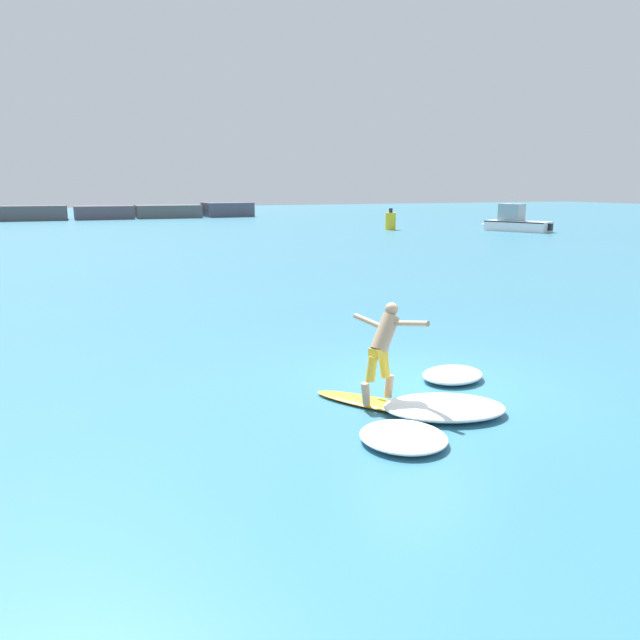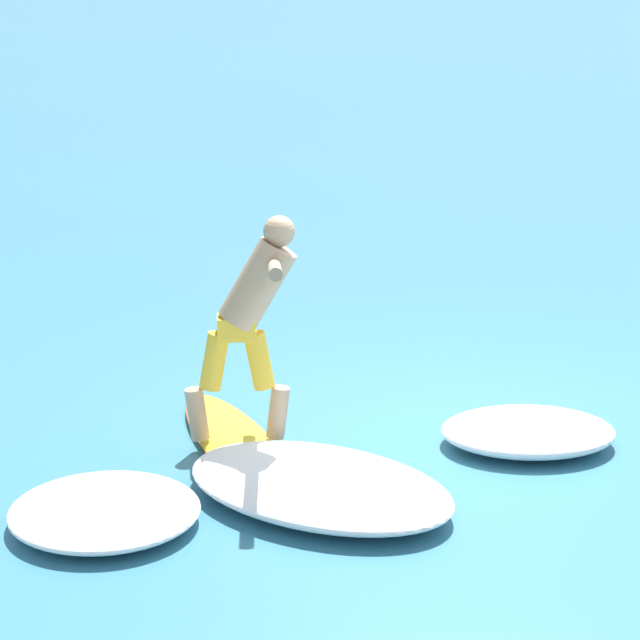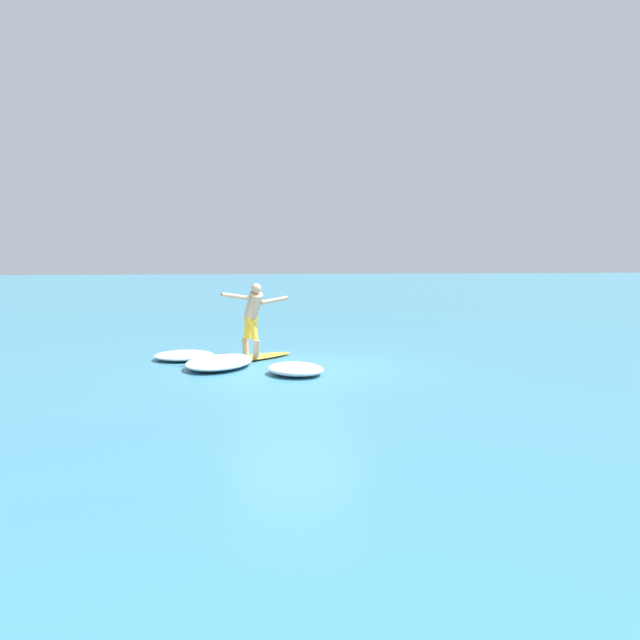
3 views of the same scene
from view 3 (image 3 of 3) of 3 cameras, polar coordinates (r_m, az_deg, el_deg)
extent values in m
plane|color=teal|center=(12.46, -2.17, -4.50)|extent=(200.00, 200.00, 0.00)
ellipsoid|color=yellow|center=(13.66, -6.33, -3.46)|extent=(1.70, 2.13, 0.10)
ellipsoid|color=yellow|center=(12.96, -10.24, -3.98)|extent=(0.41, 0.42, 0.08)
ellipsoid|color=#DB5B2D|center=(13.66, -6.33, -3.46)|extent=(1.72, 2.15, 0.04)
cone|color=black|center=(14.27, -3.47, -3.51)|extent=(0.07, 0.07, 0.14)
cone|color=black|center=(14.27, -4.31, -3.51)|extent=(0.07, 0.07, 0.14)
cone|color=black|center=(14.07, -3.56, -3.64)|extent=(0.07, 0.07, 0.14)
cylinder|color=tan|center=(13.37, -5.83, -2.64)|extent=(0.21, 0.18, 0.38)
cylinder|color=yellow|center=(13.44, -6.08, -0.96)|extent=(0.26, 0.22, 0.42)
cylinder|color=tan|center=(13.87, -6.83, -2.36)|extent=(0.21, 0.18, 0.38)
cylinder|color=yellow|center=(13.72, -6.63, -0.84)|extent=(0.26, 0.22, 0.42)
cube|color=yellow|center=(13.55, -6.36, 0.11)|extent=(0.31, 0.28, 0.16)
cylinder|color=tan|center=(13.39, -6.11, 1.33)|extent=(0.60, 0.45, 0.66)
sphere|color=tan|center=(13.24, -5.85, 2.88)|extent=(0.22, 0.22, 0.22)
cylinder|color=tan|center=(13.49, -4.17, 1.81)|extent=(0.30, 0.63, 0.20)
cylinder|color=tan|center=(13.10, -7.73, 2.16)|extent=(0.30, 0.63, 0.19)
ellipsoid|color=white|center=(11.84, -2.24, -4.50)|extent=(1.48, 1.33, 0.21)
ellipsoid|color=white|center=(12.81, -9.19, -3.81)|extent=(2.24, 1.89, 0.22)
ellipsoid|color=white|center=(13.96, -12.36, -3.18)|extent=(1.46, 1.52, 0.18)
camera|label=1|loc=(19.53, -33.60, 8.49)|focal=35.00mm
camera|label=2|loc=(13.10, -51.04, 10.62)|focal=85.00mm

